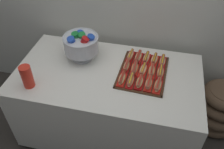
{
  "coord_description": "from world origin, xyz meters",
  "views": [
    {
      "loc": [
        0.39,
        -1.52,
        2.16
      ],
      "look_at": [
        0.05,
        -0.03,
        0.79
      ],
      "focal_mm": 38.02,
      "sensor_mm": 36.0,
      "label": 1
    }
  ],
  "objects_px": {
    "hot_dog_3": "(149,84)",
    "hot_dog_0": "(122,79)",
    "buffet_table": "(108,101)",
    "hot_dog_1": "(131,80)",
    "hot_dog_2": "(140,82)",
    "hot_dog_4": "(158,85)",
    "hot_dog_14": "(163,61)",
    "hot_dog_13": "(154,60)",
    "hot_dog_6": "(135,68)",
    "hot_dog_7": "(143,70)",
    "hot_dog_8": "(152,71)",
    "floor_vase": "(218,108)",
    "hot_dog_9": "(160,72)",
    "hot_dog_10": "(130,56)",
    "punch_bowl": "(81,44)",
    "hot_dog_5": "(126,66)",
    "hot_dog_12": "(146,58)",
    "cup_stack": "(27,77)",
    "hot_dog_11": "(138,57)",
    "serving_tray": "(143,72)"
  },
  "relations": [
    {
      "from": "hot_dog_10",
      "to": "hot_dog_3",
      "type": "bearing_deg",
      "value": -58.31
    },
    {
      "from": "floor_vase",
      "to": "hot_dog_0",
      "type": "distance_m",
      "value": 1.18
    },
    {
      "from": "serving_tray",
      "to": "hot_dog_12",
      "type": "height_order",
      "value": "hot_dog_12"
    },
    {
      "from": "hot_dog_2",
      "to": "punch_bowl",
      "type": "height_order",
      "value": "punch_bowl"
    },
    {
      "from": "hot_dog_3",
      "to": "hot_dog_6",
      "type": "distance_m",
      "value": 0.22
    },
    {
      "from": "floor_vase",
      "to": "hot_dog_0",
      "type": "height_order",
      "value": "floor_vase"
    },
    {
      "from": "hot_dog_7",
      "to": "hot_dog_11",
      "type": "distance_m",
      "value": 0.18
    },
    {
      "from": "hot_dog_2",
      "to": "hot_dog_8",
      "type": "bearing_deg",
      "value": 62.96
    },
    {
      "from": "hot_dog_13",
      "to": "punch_bowl",
      "type": "height_order",
      "value": "punch_bowl"
    },
    {
      "from": "hot_dog_5",
      "to": "hot_dog_12",
      "type": "distance_m",
      "value": 0.22
    },
    {
      "from": "hot_dog_4",
      "to": "buffet_table",
      "type": "bearing_deg",
      "value": 167.83
    },
    {
      "from": "hot_dog_0",
      "to": "hot_dog_13",
      "type": "xyz_separation_m",
      "value": [
        0.24,
        0.32,
        0.0
      ]
    },
    {
      "from": "hot_dog_7",
      "to": "hot_dog_12",
      "type": "relative_size",
      "value": 1.02
    },
    {
      "from": "hot_dog_2",
      "to": "hot_dog_5",
      "type": "bearing_deg",
      "value": 129.67
    },
    {
      "from": "buffet_table",
      "to": "hot_dog_10",
      "type": "distance_m",
      "value": 0.5
    },
    {
      "from": "hot_dog_3",
      "to": "hot_dog_14",
      "type": "relative_size",
      "value": 0.96
    },
    {
      "from": "hot_dog_0",
      "to": "hot_dog_2",
      "type": "bearing_deg",
      "value": -2.6
    },
    {
      "from": "hot_dog_6",
      "to": "hot_dog_5",
      "type": "bearing_deg",
      "value": 177.4
    },
    {
      "from": "hot_dog_3",
      "to": "buffet_table",
      "type": "bearing_deg",
      "value": 165.95
    },
    {
      "from": "hot_dog_2",
      "to": "hot_dog_14",
      "type": "height_order",
      "value": "hot_dog_2"
    },
    {
      "from": "serving_tray",
      "to": "hot_dog_0",
      "type": "height_order",
      "value": "hot_dog_0"
    },
    {
      "from": "floor_vase",
      "to": "punch_bowl",
      "type": "height_order",
      "value": "punch_bowl"
    },
    {
      "from": "hot_dog_6",
      "to": "hot_dog_13",
      "type": "height_order",
      "value": "hot_dog_13"
    },
    {
      "from": "hot_dog_1",
      "to": "hot_dog_4",
      "type": "height_order",
      "value": "hot_dog_4"
    },
    {
      "from": "floor_vase",
      "to": "hot_dog_4",
      "type": "height_order",
      "value": "floor_vase"
    },
    {
      "from": "hot_dog_3",
      "to": "hot_dog_12",
      "type": "relative_size",
      "value": 0.87
    },
    {
      "from": "hot_dog_7",
      "to": "hot_dog_8",
      "type": "height_order",
      "value": "hot_dog_8"
    },
    {
      "from": "hot_dog_1",
      "to": "hot_dog_13",
      "type": "height_order",
      "value": "hot_dog_13"
    },
    {
      "from": "floor_vase",
      "to": "cup_stack",
      "type": "height_order",
      "value": "floor_vase"
    },
    {
      "from": "buffet_table",
      "to": "hot_dog_1",
      "type": "distance_m",
      "value": 0.47
    },
    {
      "from": "buffet_table",
      "to": "hot_dog_13",
      "type": "bearing_deg",
      "value": 31.77
    },
    {
      "from": "hot_dog_3",
      "to": "hot_dog_0",
      "type": "bearing_deg",
      "value": 177.4
    },
    {
      "from": "hot_dog_7",
      "to": "hot_dog_4",
      "type": "bearing_deg",
      "value": -50.33
    },
    {
      "from": "hot_dog_4",
      "to": "hot_dog_8",
      "type": "height_order",
      "value": "hot_dog_4"
    },
    {
      "from": "serving_tray",
      "to": "hot_dog_2",
      "type": "distance_m",
      "value": 0.17
    },
    {
      "from": "floor_vase",
      "to": "hot_dog_10",
      "type": "relative_size",
      "value": 5.65
    },
    {
      "from": "hot_dog_0",
      "to": "punch_bowl",
      "type": "relative_size",
      "value": 0.52
    },
    {
      "from": "buffet_table",
      "to": "punch_bowl",
      "type": "relative_size",
      "value": 5.08
    },
    {
      "from": "buffet_table",
      "to": "hot_dog_10",
      "type": "relative_size",
      "value": 9.12
    },
    {
      "from": "buffet_table",
      "to": "hot_dog_7",
      "type": "distance_m",
      "value": 0.51
    },
    {
      "from": "hot_dog_4",
      "to": "hot_dog_10",
      "type": "bearing_deg",
      "value": 129.67
    },
    {
      "from": "hot_dog_4",
      "to": "hot_dog_9",
      "type": "bearing_deg",
      "value": 87.4
    },
    {
      "from": "hot_dog_2",
      "to": "hot_dog_3",
      "type": "relative_size",
      "value": 1.01
    },
    {
      "from": "hot_dog_6",
      "to": "hot_dog_7",
      "type": "relative_size",
      "value": 0.98
    },
    {
      "from": "hot_dog_2",
      "to": "hot_dog_6",
      "type": "bearing_deg",
      "value": 111.84
    },
    {
      "from": "hot_dog_9",
      "to": "hot_dog_12",
      "type": "relative_size",
      "value": 0.99
    },
    {
      "from": "punch_bowl",
      "to": "hot_dog_10",
      "type": "bearing_deg",
      "value": 12.21
    },
    {
      "from": "floor_vase",
      "to": "hot_dog_7",
      "type": "relative_size",
      "value": 5.54
    },
    {
      "from": "serving_tray",
      "to": "hot_dog_5",
      "type": "xyz_separation_m",
      "value": [
        -0.15,
        0.01,
        0.03
      ]
    },
    {
      "from": "serving_tray",
      "to": "hot_dog_13",
      "type": "relative_size",
      "value": 3.27
    }
  ]
}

